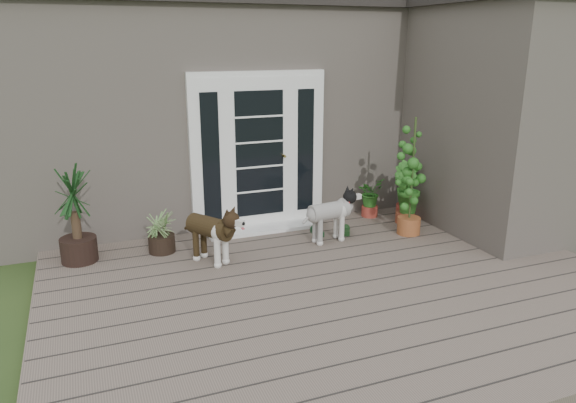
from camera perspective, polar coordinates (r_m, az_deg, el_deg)
name	(u,v)px	position (r m, az deg, el deg)	size (l,w,h in m)	color
deck	(342,291)	(5.91, 5.77, -9.37)	(6.20, 4.60, 0.12)	#6B5B4C
house_main	(231,108)	(9.36, -6.01, 9.82)	(7.40, 4.00, 3.10)	#665E54
roof_main	(228,5)	(9.31, -6.34, 19.96)	(7.60, 4.20, 0.20)	#2D2826
house_wing	(498,124)	(7.99, 21.37, 7.63)	(1.60, 2.40, 3.10)	#665E54
door_unit	(259,151)	(7.41, -3.13, 5.34)	(1.90, 0.14, 2.15)	white
door_step	(264,228)	(7.51, -2.53, -2.82)	(1.60, 0.40, 0.05)	white
brindle_dog	(210,237)	(6.39, -8.23, -3.70)	(0.33, 0.77, 0.64)	#3A2A15
white_dog	(329,219)	(7.00, 4.36, -1.90)	(0.31, 0.73, 0.60)	silver
spider_plant	(161,230)	(6.82, -13.32, -2.92)	(0.55, 0.55, 0.58)	#8FAC6A
yucca	(75,215)	(6.74, -21.65, -1.32)	(0.80, 0.80, 1.16)	#113412
herb_a	(370,200)	(8.11, 8.69, 0.13)	(0.39, 0.39, 0.49)	#1A4C15
herb_b	(406,200)	(7.88, 12.38, 0.11)	(0.45, 0.45, 0.67)	#175218
herb_c	(407,195)	(8.27, 12.48, 0.68)	(0.39, 0.39, 0.61)	#1D661D
sapling	(412,175)	(7.31, 13.02, 2.75)	(0.48, 0.48, 1.65)	#1F5618
clog_left	(317,232)	(7.32, 3.10, -3.20)	(0.14, 0.29, 0.09)	black
clog_right	(346,230)	(7.39, 6.17, -3.07)	(0.13, 0.28, 0.08)	black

